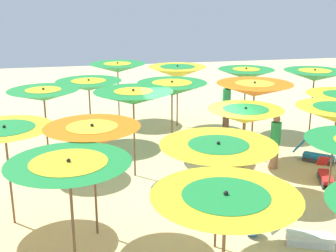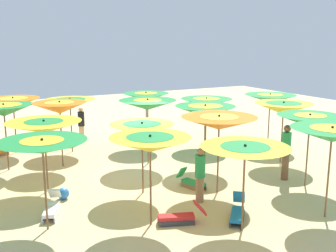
% 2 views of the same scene
% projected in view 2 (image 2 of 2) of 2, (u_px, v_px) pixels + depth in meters
% --- Properties ---
extents(ground, '(42.46, 42.46, 0.04)m').
position_uv_depth(ground, '(143.00, 179.00, 13.77)').
color(ground, beige).
extents(beach_umbrella_1, '(2.16, 2.16, 2.36)m').
position_uv_depth(beach_umbrella_1, '(42.00, 147.00, 9.60)').
color(beach_umbrella_1, brown).
rests_on(beach_umbrella_1, ground).
extents(beach_umbrella_2, '(2.04, 2.04, 2.39)m').
position_uv_depth(beach_umbrella_2, '(150.00, 144.00, 9.86)').
color(beach_umbrella_2, brown).
rests_on(beach_umbrella_2, ground).
extents(beach_umbrella_3, '(2.16, 2.16, 2.23)m').
position_uv_depth(beach_umbrella_3, '(245.00, 153.00, 9.56)').
color(beach_umbrella_3, brown).
rests_on(beach_umbrella_3, ground).
extents(beach_umbrella_4, '(2.11, 2.11, 2.51)m').
position_uv_depth(beach_umbrella_4, '(332.00, 135.00, 10.27)').
color(beach_umbrella_4, brown).
rests_on(beach_umbrella_4, ground).
extents(beach_umbrella_6, '(2.28, 2.28, 2.30)m').
position_uv_depth(beach_umbrella_6, '(44.00, 127.00, 12.19)').
color(beach_umbrella_6, brown).
rests_on(beach_umbrella_6, ground).
extents(beach_umbrella_7, '(1.94, 1.94, 2.26)m').
position_uv_depth(beach_umbrella_7, '(142.00, 130.00, 12.05)').
color(beach_umbrella_7, brown).
rests_on(beach_umbrella_7, ground).
extents(beach_umbrella_8, '(2.30, 2.30, 2.47)m').
position_uv_depth(beach_umbrella_8, '(219.00, 123.00, 12.02)').
color(beach_umbrella_8, brown).
rests_on(beach_umbrella_8, ground).
extents(beach_umbrella_9, '(2.06, 2.06, 2.40)m').
position_uv_depth(beach_umbrella_9, '(310.00, 121.00, 12.61)').
color(beach_umbrella_9, brown).
rests_on(beach_umbrella_9, ground).
extents(beach_umbrella_10, '(2.04, 2.04, 2.48)m').
position_uv_depth(beach_umbrella_10, '(4.00, 110.00, 14.18)').
color(beach_umbrella_10, brown).
rests_on(beach_umbrella_10, ground).
extents(beach_umbrella_11, '(1.97, 1.97, 2.49)m').
position_uv_depth(beach_umbrella_11, '(60.00, 108.00, 14.65)').
color(beach_umbrella_11, brown).
rests_on(beach_umbrella_11, ground).
extents(beach_umbrella_12, '(2.16, 2.16, 2.53)m').
position_uv_depth(beach_umbrella_12, '(148.00, 105.00, 14.96)').
color(beach_umbrella_12, brown).
rests_on(beach_umbrella_12, ground).
extents(beach_umbrella_13, '(2.20, 2.20, 2.39)m').
position_uv_depth(beach_umbrella_13, '(205.00, 111.00, 14.51)').
color(beach_umbrella_13, brown).
rests_on(beach_umbrella_13, ground).
extents(beach_umbrella_14, '(2.19, 2.19, 2.40)m').
position_uv_depth(beach_umbrella_14, '(283.00, 108.00, 15.14)').
color(beach_umbrella_14, brown).
rests_on(beach_umbrella_14, ground).
extents(beach_umbrella_15, '(2.16, 2.16, 2.37)m').
position_uv_depth(beach_umbrella_15, '(13.00, 103.00, 16.52)').
color(beach_umbrella_15, brown).
rests_on(beach_umbrella_15, ground).
extents(beach_umbrella_16, '(2.08, 2.08, 2.32)m').
position_uv_depth(beach_umbrella_16, '(70.00, 103.00, 16.64)').
color(beach_umbrella_16, brown).
rests_on(beach_umbrella_16, ground).
extents(beach_umbrella_17, '(2.02, 2.02, 2.45)m').
position_uv_depth(beach_umbrella_17, '(146.00, 97.00, 17.54)').
color(beach_umbrella_17, brown).
rests_on(beach_umbrella_17, ground).
extents(beach_umbrella_18, '(2.24, 2.24, 2.22)m').
position_uv_depth(beach_umbrella_18, '(206.00, 102.00, 17.50)').
color(beach_umbrella_18, brown).
rests_on(beach_umbrella_18, ground).
extents(beach_umbrella_19, '(2.23, 2.23, 2.38)m').
position_uv_depth(beach_umbrella_19, '(270.00, 98.00, 17.58)').
color(beach_umbrella_19, brown).
rests_on(beach_umbrella_19, ground).
extents(lounger_0, '(1.06, 1.15, 0.65)m').
position_uv_depth(lounger_0, '(238.00, 212.00, 10.54)').
color(lounger_0, '#333338').
rests_on(lounger_0, ground).
extents(lounger_1, '(1.29, 0.73, 0.60)m').
position_uv_depth(lounger_1, '(180.00, 216.00, 10.31)').
color(lounger_1, '#333338').
rests_on(lounger_1, ground).
extents(lounger_2, '(0.78, 1.31, 0.58)m').
position_uv_depth(lounger_2, '(52.00, 208.00, 10.85)').
color(lounger_2, silver).
rests_on(lounger_2, ground).
extents(lounger_4, '(0.61, 1.10, 0.60)m').
position_uv_depth(lounger_4, '(192.00, 182.00, 12.84)').
color(lounger_4, olive).
rests_on(lounger_4, ground).
extents(beachgoer_0, '(0.30, 0.30, 1.64)m').
position_uv_depth(beachgoer_0, '(81.00, 124.00, 18.52)').
color(beachgoer_0, '#D8A87F').
rests_on(beachgoer_0, ground).
extents(beachgoer_1, '(0.30, 0.30, 1.63)m').
position_uv_depth(beachgoer_1, '(200.00, 174.00, 11.58)').
color(beachgoer_1, '#A3704C').
rests_on(beachgoer_1, ground).
extents(beachgoer_2, '(0.30, 0.30, 1.90)m').
position_uv_depth(beachgoer_2, '(286.00, 151.00, 13.44)').
color(beachgoer_2, brown).
rests_on(beachgoer_2, ground).
extents(beach_ball, '(0.36, 0.36, 0.36)m').
position_uv_depth(beach_ball, '(63.00, 193.00, 11.92)').
color(beach_ball, '#337FE5').
rests_on(beach_ball, ground).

